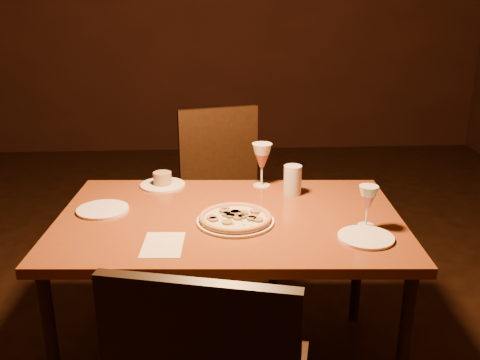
{
  "coord_description": "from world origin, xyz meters",
  "views": [
    {
      "loc": [
        0.19,
        -2.02,
        1.55
      ],
      "look_at": [
        0.31,
        -0.02,
        0.86
      ],
      "focal_mm": 40.0,
      "sensor_mm": 36.0,
      "label": 1
    }
  ],
  "objects": [
    {
      "name": "wine_glass_far",
      "position": [
        0.43,
        0.28,
        0.83
      ],
      "size": [
        0.09,
        0.09,
        0.2
      ],
      "primitive_type": null,
      "color": "#AF5B48",
      "rests_on": "dining_table"
    },
    {
      "name": "ramekin_saucer",
      "position": [
        -0.03,
        0.3,
        0.75
      ],
      "size": [
        0.2,
        0.2,
        0.07
      ],
      "color": "white",
      "rests_on": "dining_table"
    },
    {
      "name": "floor",
      "position": [
        0.0,
        0.0,
        0.0
      ],
      "size": [
        7.0,
        7.0,
        0.0
      ],
      "primitive_type": "plane",
      "color": "black",
      "rests_on": "ground"
    },
    {
      "name": "pizza_plate",
      "position": [
        0.29,
        -0.14,
        0.74
      ],
      "size": [
        0.3,
        0.3,
        0.03
      ],
      "color": "white",
      "rests_on": "dining_table"
    },
    {
      "name": "wine_glass_right",
      "position": [
        0.78,
        -0.19,
        0.81
      ],
      "size": [
        0.07,
        0.07,
        0.16
      ],
      "primitive_type": null,
      "color": "#AF5B48",
      "rests_on": "dining_table"
    },
    {
      "name": "menu_card",
      "position": [
        0.02,
        -0.31,
        0.73
      ],
      "size": [
        0.15,
        0.21,
        0.0
      ],
      "primitive_type": "cube",
      "rotation": [
        0.0,
        0.0,
        -0.05
      ],
      "color": "silver",
      "rests_on": "dining_table"
    },
    {
      "name": "chair_far",
      "position": [
        0.28,
        0.8,
        0.54
      ],
      "size": [
        0.56,
        0.56,
        0.96
      ],
      "rotation": [
        0.0,
        0.0,
        0.26
      ],
      "color": "black",
      "rests_on": "floor"
    },
    {
      "name": "water_tumbler",
      "position": [
        0.55,
        0.16,
        0.79
      ],
      "size": [
        0.08,
        0.08,
        0.13
      ],
      "primitive_type": "cylinder",
      "color": "silver",
      "rests_on": "dining_table"
    },
    {
      "name": "side_plate_near",
      "position": [
        0.75,
        -0.31,
        0.73
      ],
      "size": [
        0.2,
        0.2,
        0.01
      ],
      "primitive_type": "cylinder",
      "color": "white",
      "rests_on": "dining_table"
    },
    {
      "name": "dining_table",
      "position": [
        0.26,
        -0.07,
        0.66
      ],
      "size": [
        1.4,
        0.95,
        0.73
      ],
      "rotation": [
        0.0,
        0.0,
        -0.06
      ],
      "color": "brown",
      "rests_on": "floor"
    },
    {
      "name": "back_wall",
      "position": [
        0.0,
        3.5,
        1.5
      ],
      "size": [
        6.0,
        0.04,
        3.0
      ],
      "primitive_type": "cube",
      "color": "#351711",
      "rests_on": "floor"
    },
    {
      "name": "side_plate_left",
      "position": [
        -0.25,
        0.02,
        0.73
      ],
      "size": [
        0.21,
        0.21,
        0.01
      ],
      "primitive_type": "cylinder",
      "color": "white",
      "rests_on": "dining_table"
    }
  ]
}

